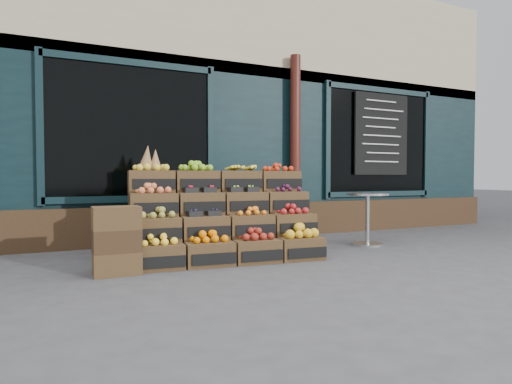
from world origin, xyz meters
name	(u,v)px	position (x,y,z in m)	size (l,w,h in m)	color
ground	(295,262)	(0.00, 0.00, 0.00)	(60.00, 60.00, 0.00)	#3D3D3F
shop_facade	(183,119)	(0.00, 5.11, 2.40)	(12.00, 6.24, 4.80)	black
crate_display	(222,223)	(-0.69, 0.72, 0.45)	(2.44, 1.36, 1.47)	#46311B
spare_crates	(117,240)	(-2.07, 0.25, 0.37)	(0.49, 0.34, 0.74)	#46311B
bistro_table	(368,213)	(1.69, 0.68, 0.50)	(0.64, 0.64, 0.81)	silver
shopkeeper	(103,178)	(-1.96, 2.88, 1.03)	(0.75, 0.49, 2.06)	#154B24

